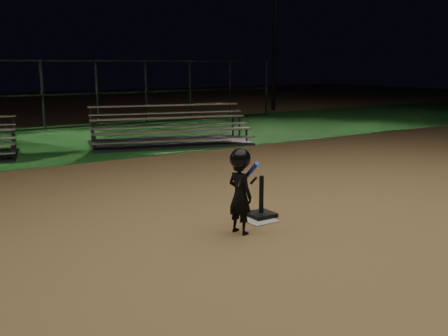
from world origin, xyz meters
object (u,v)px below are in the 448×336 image
at_px(home_plate, 259,220).
at_px(child_batter, 240,189).
at_px(batting_tee, 261,209).
at_px(bleacher_right, 170,136).
at_px(light_pole_right, 276,10).

xyz_separation_m(home_plate, child_batter, (-0.57, -0.30, 0.63)).
xyz_separation_m(batting_tee, bleacher_right, (2.20, 7.47, 0.10)).
bearing_deg(batting_tee, home_plate, -134.73).
bearing_deg(bleacher_right, child_batter, -95.27).
bearing_deg(home_plate, batting_tee, 45.27).
bearing_deg(bleacher_right, light_pole_right, 52.00).
bearing_deg(light_pole_right, home_plate, -128.77).
distance_m(home_plate, light_pole_right, 19.79).
distance_m(batting_tee, bleacher_right, 7.79).
bearing_deg(child_batter, light_pole_right, -52.98).
height_order(batting_tee, bleacher_right, bleacher_right).
distance_m(home_plate, child_batter, 0.90).
height_order(batting_tee, child_batter, child_batter).
bearing_deg(bleacher_right, batting_tee, -91.59).
xyz_separation_m(batting_tee, light_pole_right, (11.88, 14.82, 4.81)).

